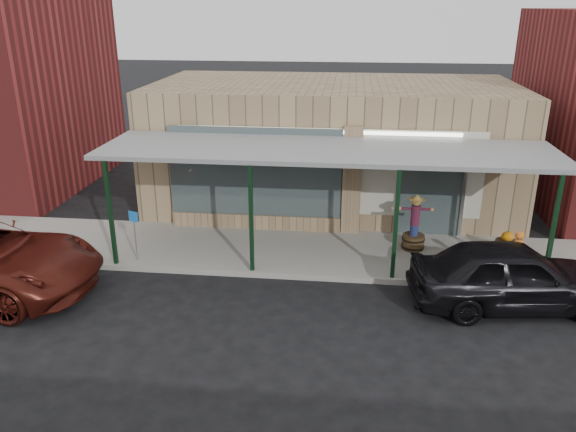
# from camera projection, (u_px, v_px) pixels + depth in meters

# --- Properties ---
(ground) EXTENTS (120.00, 120.00, 0.00)m
(ground) POSITION_uv_depth(u_px,v_px,m) (316.00, 322.00, 12.52)
(ground) COLOR black
(ground) RESTS_ON ground
(sidewalk) EXTENTS (40.00, 3.20, 0.15)m
(sidewalk) POSITION_uv_depth(u_px,v_px,m) (324.00, 253.00, 15.83)
(sidewalk) COLOR gray
(sidewalk) RESTS_ON ground
(storefront) EXTENTS (12.00, 6.25, 4.20)m
(storefront) POSITION_uv_depth(u_px,v_px,m) (332.00, 145.00, 19.36)
(storefront) COLOR #9B815F
(storefront) RESTS_ON ground
(awning) EXTENTS (12.00, 3.00, 3.04)m
(awning) POSITION_uv_depth(u_px,v_px,m) (327.00, 152.00, 14.76)
(awning) COLOR slate
(awning) RESTS_ON ground
(block_buildings_near) EXTENTS (61.00, 8.00, 8.00)m
(block_buildings_near) POSITION_uv_depth(u_px,v_px,m) (393.00, 93.00, 19.52)
(block_buildings_near) COLOR maroon
(block_buildings_near) RESTS_ON ground
(barrel_scarecrow) EXTENTS (0.97, 0.77, 1.61)m
(barrel_scarecrow) POSITION_uv_depth(u_px,v_px,m) (414.00, 231.00, 15.74)
(barrel_scarecrow) COLOR #48351C
(barrel_scarecrow) RESTS_ON sidewalk
(barrel_pumpkin) EXTENTS (0.62, 0.62, 0.73)m
(barrel_pumpkin) POSITION_uv_depth(u_px,v_px,m) (506.00, 246.00, 15.45)
(barrel_pumpkin) COLOR #48351C
(barrel_pumpkin) RESTS_ON sidewalk
(handicap_sign) EXTENTS (0.28, 0.11, 1.40)m
(handicap_sign) POSITION_uv_depth(u_px,v_px,m) (135.00, 229.00, 14.90)
(handicap_sign) COLOR gray
(handicap_sign) RESTS_ON sidewalk
(parked_sedan) EXTENTS (4.86, 2.42, 1.59)m
(parked_sedan) POSITION_uv_depth(u_px,v_px,m) (513.00, 275.00, 12.93)
(parked_sedan) COLOR black
(parked_sedan) RESTS_ON ground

